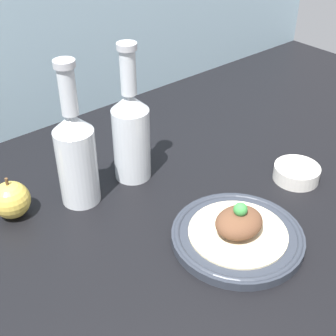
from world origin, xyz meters
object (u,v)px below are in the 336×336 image
at_px(plated_food, 239,225).
at_px(cider_bottle_right, 131,132).
at_px(plate, 237,236).
at_px(dipping_bowl, 296,173).
at_px(apple, 11,200).
at_px(cider_bottle_left, 76,154).

bearing_deg(plated_food, cider_bottle_right, 94.45).
relative_size(plate, dipping_bowl, 2.47).
distance_m(cider_bottle_right, apple, 0.26).
relative_size(plate, cider_bottle_left, 0.81).
relative_size(cider_bottle_right, apple, 3.41).
relative_size(apple, dipping_bowl, 0.89).
distance_m(plate, cider_bottle_right, 0.30).
bearing_deg(apple, plated_food, -49.62).
xyz_separation_m(cider_bottle_right, apple, (-0.25, 0.04, -0.07)).
distance_m(cider_bottle_left, apple, 0.15).
distance_m(plated_food, cider_bottle_right, 0.29).
bearing_deg(dipping_bowl, cider_bottle_right, 137.65).
bearing_deg(cider_bottle_left, cider_bottle_right, 0.00).
height_order(plated_food, cider_bottle_right, cider_bottle_right).
bearing_deg(cider_bottle_right, apple, 170.93).
xyz_separation_m(plate, plated_food, (0.00, -0.00, 0.03)).
bearing_deg(dipping_bowl, cider_bottle_left, 148.72).
height_order(plated_food, apple, apple).
distance_m(plated_food, dipping_bowl, 0.24).
xyz_separation_m(cider_bottle_left, dipping_bowl, (0.38, -0.23, -0.09)).
bearing_deg(dipping_bowl, plate, -167.97).
bearing_deg(cider_bottle_right, cider_bottle_left, 180.00).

